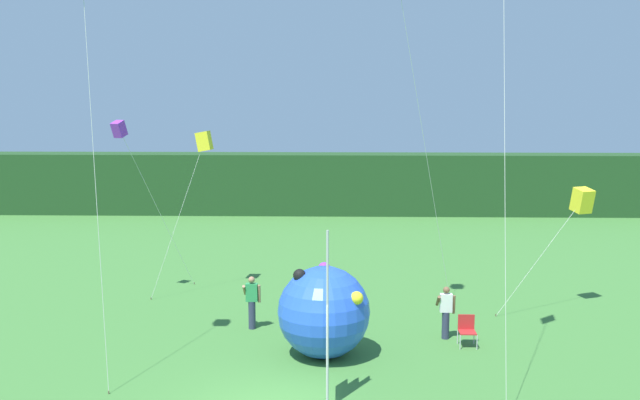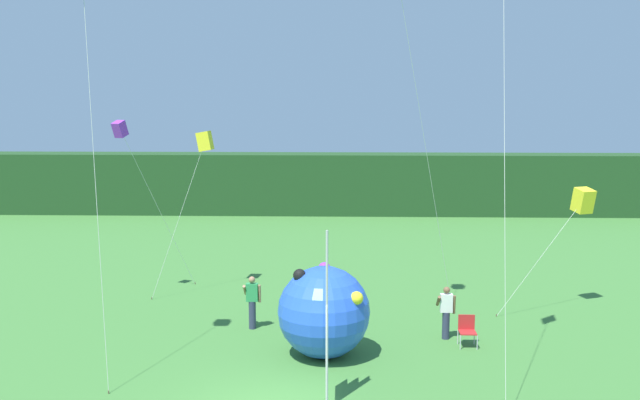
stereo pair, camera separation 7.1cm
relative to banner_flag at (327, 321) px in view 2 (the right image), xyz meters
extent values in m
cube|color=#1E421E|center=(-1.23, 27.92, -0.19)|extent=(80.00, 2.40, 3.66)
cylinder|color=#B7B7BC|center=(0.00, -0.29, 0.09)|extent=(0.06, 0.06, 4.22)
cube|color=blue|center=(0.00, 0.22, -0.70)|extent=(0.02, 0.97, 1.13)
cube|color=yellow|center=(0.00, 0.04, 0.43)|extent=(0.02, 0.60, 1.13)
cube|color=white|center=(0.00, -0.15, 1.55)|extent=(0.02, 0.23, 1.13)
cylinder|color=#2D334C|center=(3.45, 4.75, -1.61)|extent=(0.22, 0.22, 0.83)
cube|color=white|center=(3.45, 4.75, -0.92)|extent=(0.36, 0.20, 0.55)
sphere|color=brown|center=(3.45, 4.75, -0.53)|extent=(0.20, 0.20, 0.20)
cylinder|color=brown|center=(3.22, 4.81, -0.87)|extent=(0.09, 0.48, 0.42)
cylinder|color=brown|center=(3.68, 4.75, -0.97)|extent=(0.09, 0.14, 0.56)
cylinder|color=#2D334C|center=(-2.44, 5.53, -1.58)|extent=(0.22, 0.22, 0.88)
cube|color=#2D8E4C|center=(-2.44, 5.53, -0.86)|extent=(0.36, 0.20, 0.56)
sphere|color=#A37556|center=(-2.44, 5.53, -0.46)|extent=(0.20, 0.20, 0.20)
cylinder|color=#A37556|center=(-2.67, 5.59, -0.80)|extent=(0.09, 0.48, 0.42)
cylinder|color=#A37556|center=(-2.21, 5.54, -0.90)|extent=(0.09, 0.14, 0.56)
sphere|color=blue|center=(-0.16, 3.13, -0.74)|extent=(2.56, 2.56, 2.56)
sphere|color=black|center=(-0.81, 2.94, 0.34)|extent=(0.36, 0.36, 0.36)
sphere|color=yellow|center=(0.73, 2.43, -0.14)|extent=(0.36, 0.36, 0.36)
sphere|color=purple|center=(-0.16, 3.83, 0.32)|extent=(0.36, 0.36, 0.36)
cylinder|color=#BCBCC1|center=(3.74, 3.80, -1.81)|extent=(0.03, 0.03, 0.42)
cylinder|color=#BCBCC1|center=(4.22, 3.80, -1.81)|extent=(0.03, 0.03, 0.42)
cylinder|color=#BCBCC1|center=(3.74, 4.28, -1.81)|extent=(0.03, 0.03, 0.42)
cylinder|color=#BCBCC1|center=(4.22, 4.28, -1.81)|extent=(0.03, 0.03, 0.42)
cube|color=#B22323|center=(3.98, 4.04, -1.59)|extent=(0.48, 0.48, 0.03)
cube|color=#B22323|center=(3.98, 4.28, -1.35)|extent=(0.48, 0.03, 0.44)
cylinder|color=brown|center=(5.43, 7.02, -1.98)|extent=(0.03, 0.03, 0.08)
cylinder|color=silver|center=(6.92, 7.55, -0.16)|extent=(2.99, 1.07, 3.73)
cube|color=yellow|center=(8.41, 8.08, 1.70)|extent=(0.74, 0.82, 0.88)
cylinder|color=silver|center=(4.07, 0.42, 3.61)|extent=(0.21, 3.03, 11.28)
cylinder|color=brown|center=(4.18, 8.70, -1.98)|extent=(0.03, 0.03, 0.08)
cylinder|color=silver|center=(2.94, 7.21, 3.93)|extent=(2.49, 2.99, 11.90)
cylinder|color=brown|center=(-5.35, 0.39, -1.98)|extent=(0.03, 0.03, 0.08)
cylinder|color=silver|center=(-5.70, 1.13, 2.96)|extent=(0.71, 1.48, 9.97)
cylinder|color=brown|center=(-5.30, 10.85, -1.98)|extent=(0.03, 0.03, 0.08)
cylinder|color=silver|center=(-6.32, 9.76, 1.01)|extent=(2.05, 2.18, 6.06)
cube|color=purple|center=(-7.34, 8.68, 4.03)|extent=(0.54, 0.62, 0.62)
cylinder|color=brown|center=(-6.43, 8.70, -1.98)|extent=(0.03, 0.03, 0.08)
cylinder|color=silver|center=(-5.52, 9.26, 0.76)|extent=(1.84, 1.15, 5.57)
cube|color=yellow|center=(-4.61, 9.83, 3.55)|extent=(0.62, 0.52, 0.75)
camera|label=1|loc=(0.26, -16.58, 5.24)|focal=41.41mm
camera|label=2|loc=(0.33, -16.58, 5.24)|focal=41.41mm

